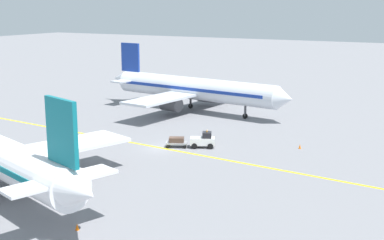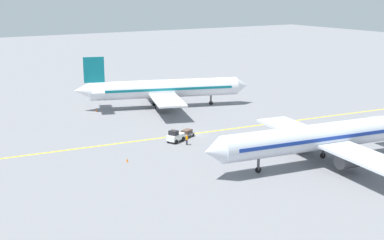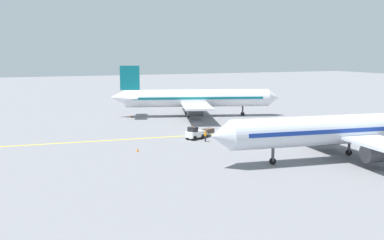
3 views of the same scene
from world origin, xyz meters
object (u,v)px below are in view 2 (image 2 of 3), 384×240
Objects in this scene: baggage_cart_trailing at (187,133)px; traffic_cone_near_nose at (96,110)px; airplane_at_gate at (163,89)px; baggage_tug_white at (175,136)px; traffic_cone_mid_apron at (127,160)px; ground_crew_worker at (187,139)px; airplane_adjacent_stand at (322,137)px.

baggage_cart_trailing is 5.37× the size of traffic_cone_near_nose.
airplane_at_gate is 10.33× the size of baggage_tug_white.
traffic_cone_near_nose is at bearing 165.95° from traffic_cone_mid_apron.
ground_crew_worker is 3.05× the size of traffic_cone_mid_apron.
airplane_at_gate reaches higher than baggage_tug_white.
baggage_cart_trailing is 15.13m from traffic_cone_mid_apron.
airplane_adjacent_stand is 48.49m from traffic_cone_near_nose.
airplane_adjacent_stand is 23.02m from baggage_cart_trailing.
airplane_at_gate is 35.55m from traffic_cone_mid_apron.
traffic_cone_mid_apron is (6.62, -13.60, -0.49)m from baggage_cart_trailing.
traffic_cone_mid_apron is at bearing -64.06° from baggage_cart_trailing.
baggage_tug_white is at bearing -24.06° from airplane_at_gate.
ground_crew_worker is (2.38, 0.69, 0.01)m from baggage_tug_white.
baggage_cart_trailing is at bearing 115.94° from traffic_cone_mid_apron.
traffic_cone_mid_apron is (2.79, -11.33, -0.63)m from ground_crew_worker.
traffic_cone_near_nose is at bearing -104.15° from airplane_at_gate.
airplane_adjacent_stand reaches higher than ground_crew_worker.
airplane_at_gate is 25.65m from baggage_tug_white.
airplane_adjacent_stand is 23.10m from baggage_tug_white.
airplane_adjacent_stand is at bearing 31.91° from baggage_tug_white.
traffic_cone_mid_apron is at bearing -14.05° from traffic_cone_near_nose.
ground_crew_worker is 11.69m from traffic_cone_mid_apron.
baggage_cart_trailing is (21.83, -7.43, -2.95)m from airplane_at_gate.
baggage_tug_white is 6.10× the size of traffic_cone_near_nose.
airplane_at_gate is 23.25m from baggage_cart_trailing.
traffic_cone_near_nose is (-3.30, -13.09, -3.43)m from airplane_at_gate.
airplane_at_gate is 0.97× the size of airplane_adjacent_stand.
baggage_cart_trailing is (-20.91, -9.16, -2.95)m from airplane_adjacent_stand.
airplane_at_gate is at bearing 75.85° from traffic_cone_near_nose.
airplane_at_gate is at bearing 143.52° from traffic_cone_mid_apron.
airplane_adjacent_stand is at bearing 33.79° from ground_crew_worker.
airplane_adjacent_stand reaches higher than baggage_cart_trailing.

